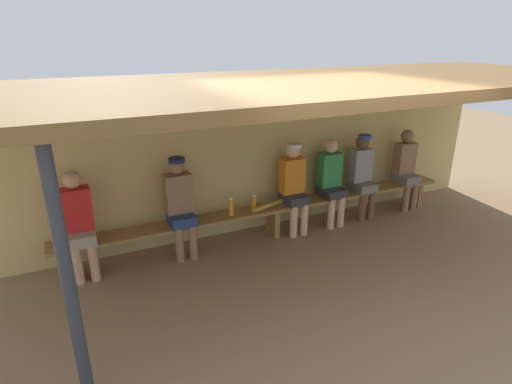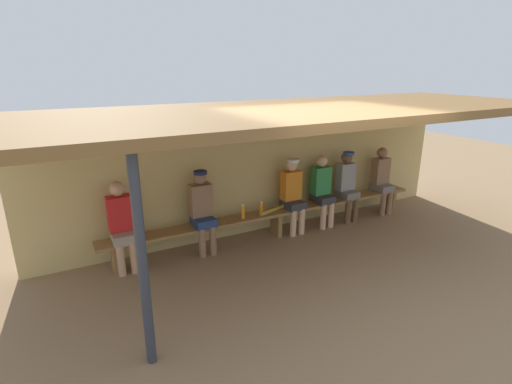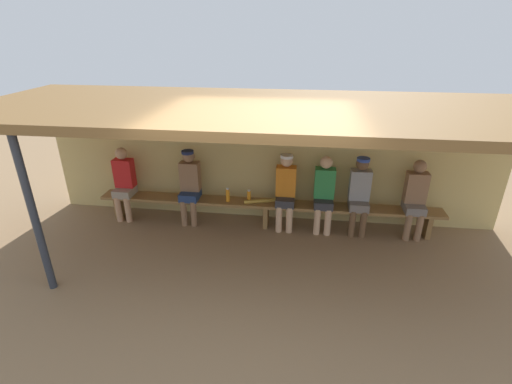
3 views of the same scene
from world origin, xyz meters
The scene contains 14 objects.
ground_plane centered at (0.00, 0.00, 0.00)m, with size 24.00×24.00×0.00m, color #8C6D4C.
back_wall centered at (0.00, 2.00, 1.10)m, with size 8.00×0.20×2.20m, color tan.
dugout_roof centered at (0.00, 0.70, 2.26)m, with size 8.00×2.80×0.12m, color brown.
support_post centered at (-2.73, -0.55, 1.10)m, with size 0.10×0.10×2.20m, color #2D333D.
bench centered at (0.00, 1.55, 0.39)m, with size 6.00×0.36×0.46m.
player_with_sunglasses centered at (1.57, 1.55, 0.75)m, with size 0.34×0.42×1.34m.
player_in_red centered at (0.99, 1.55, 0.73)m, with size 0.34×0.42×1.34m.
player_shirtless_tan centered at (0.33, 1.55, 0.75)m, with size 0.34×0.42×1.34m.
player_in_white centered at (-2.59, 1.55, 0.73)m, with size 0.34×0.42×1.34m.
player_rightmost centered at (-1.36, 1.55, 0.75)m, with size 0.34×0.42×1.34m.
player_leftmost centered at (2.47, 1.55, 0.73)m, with size 0.34×0.42×1.34m.
water_bottle_green centered at (-0.30, 1.56, 0.56)m, with size 0.06×0.06×0.22m.
water_bottle_clear centered at (-0.67, 1.51, 0.58)m, with size 0.07×0.07×0.25m.
baseball_bat centered at (0.01, 1.55, 0.49)m, with size 0.07×0.07×0.79m, color #B28C33.
Camera 3 is at (0.59, -4.30, 3.31)m, focal length 26.11 mm.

